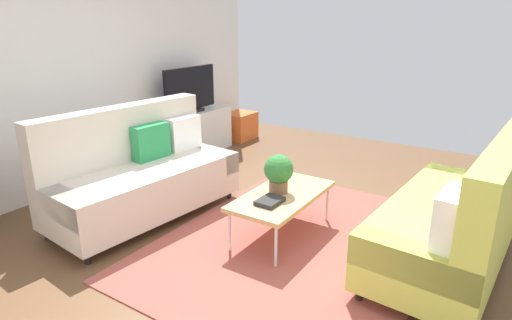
{
  "coord_description": "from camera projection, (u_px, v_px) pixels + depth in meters",
  "views": [
    {
      "loc": [
        -3.0,
        -1.66,
        1.94
      ],
      "look_at": [
        0.25,
        0.45,
        0.65
      ],
      "focal_mm": 30.2,
      "sensor_mm": 36.0,
      "label": 1
    }
  ],
  "objects": [
    {
      "name": "tv",
      "position": [
        190.0,
        90.0,
        6.09
      ],
      "size": [
        1.0,
        0.2,
        0.64
      ],
      "color": "black",
      "rests_on": "tv_console"
    },
    {
      "name": "wall_far",
      "position": [
        69.0,
        63.0,
        4.85
      ],
      "size": [
        6.4,
        0.12,
        2.9
      ],
      "primitive_type": "cube",
      "color": "white",
      "rests_on": "ground_plane"
    },
    {
      "name": "table_book_0",
      "position": [
        270.0,
        201.0,
        3.68
      ],
      "size": [
        0.24,
        0.18,
        0.04
      ],
      "primitive_type": "cube",
      "rotation": [
        0.0,
        0.0,
        -0.02
      ],
      "color": "#262626",
      "rests_on": "coffee_table"
    },
    {
      "name": "tv_console",
      "position": [
        191.0,
        133.0,
        6.3
      ],
      "size": [
        1.4,
        0.44,
        0.64
      ],
      "primitive_type": "cube",
      "color": "silver",
      "rests_on": "ground_plane"
    },
    {
      "name": "couch_green",
      "position": [
        457.0,
        218.0,
        3.38
      ],
      "size": [
        1.95,
        0.96,
        1.1
      ],
      "rotation": [
        0.0,
        0.0,
        -0.07
      ],
      "color": "#C1CC51",
      "rests_on": "ground_plane"
    },
    {
      "name": "vase_0",
      "position": [
        158.0,
        112.0,
        5.73
      ],
      "size": [
        0.14,
        0.14,
        0.19
      ],
      "primitive_type": "cylinder",
      "color": "#B24C4C",
      "rests_on": "tv_console"
    },
    {
      "name": "bottle_1",
      "position": [
        178.0,
        108.0,
        5.91
      ],
      "size": [
        0.05,
        0.05,
        0.23
      ],
      "primitive_type": "cylinder",
      "color": "#262626",
      "rests_on": "tv_console"
    },
    {
      "name": "bottle_2",
      "position": [
        183.0,
        109.0,
        6.0
      ],
      "size": [
        0.05,
        0.05,
        0.17
      ],
      "primitive_type": "cylinder",
      "color": "silver",
      "rests_on": "tv_console"
    },
    {
      "name": "area_rug",
      "position": [
        298.0,
        243.0,
        3.88
      ],
      "size": [
        2.9,
        2.2,
        0.01
      ],
      "primitive_type": "cube",
      "color": "#9E4C42",
      "rests_on": "ground_plane"
    },
    {
      "name": "coffee_table",
      "position": [
        282.0,
        196.0,
        3.9
      ],
      "size": [
        1.1,
        0.56,
        0.42
      ],
      "color": "tan",
      "rests_on": "ground_plane"
    },
    {
      "name": "ground_plane",
      "position": [
        283.0,
        245.0,
        3.86
      ],
      "size": [
        7.68,
        7.68,
        0.0
      ],
      "primitive_type": "plane",
      "color": "brown"
    },
    {
      "name": "storage_trunk",
      "position": [
        240.0,
        126.0,
        7.16
      ],
      "size": [
        0.52,
        0.4,
        0.44
      ],
      "primitive_type": "cube",
      "color": "orange",
      "rests_on": "ground_plane"
    },
    {
      "name": "potted_plant",
      "position": [
        279.0,
        172.0,
        3.87
      ],
      "size": [
        0.27,
        0.27,
        0.35
      ],
      "color": "brown",
      "rests_on": "coffee_table"
    },
    {
      "name": "bottle_0",
      "position": [
        173.0,
        112.0,
        5.85
      ],
      "size": [
        0.04,
        0.04,
        0.15
      ],
      "primitive_type": "cylinder",
      "color": "gold",
      "rests_on": "tv_console"
    },
    {
      "name": "couch_beige",
      "position": [
        141.0,
        173.0,
        4.32
      ],
      "size": [
        1.97,
        1.03,
        1.1
      ],
      "rotation": [
        0.0,
        0.0,
        3.04
      ],
      "color": "beige",
      "rests_on": "ground_plane"
    }
  ]
}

